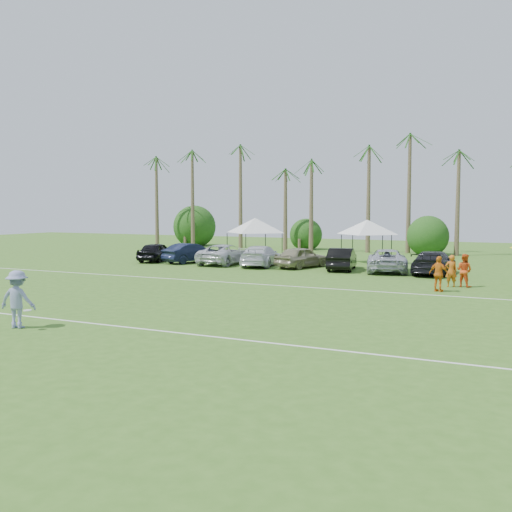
% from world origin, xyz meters
% --- Properties ---
extents(ground, '(120.00, 120.00, 0.00)m').
position_xyz_m(ground, '(0.00, 0.00, 0.00)').
color(ground, '#3B681F').
rests_on(ground, ground).
extents(field_lines, '(80.00, 12.10, 0.01)m').
position_xyz_m(field_lines, '(0.00, 8.00, 0.01)').
color(field_lines, white).
rests_on(field_lines, ground).
extents(palm_tree_0, '(2.40, 2.40, 8.90)m').
position_xyz_m(palm_tree_0, '(-22.00, 38.00, 7.48)').
color(palm_tree_0, brown).
rests_on(palm_tree_0, ground).
extents(palm_tree_1, '(2.40, 2.40, 9.90)m').
position_xyz_m(palm_tree_1, '(-17.00, 38.00, 8.35)').
color(palm_tree_1, brown).
rests_on(palm_tree_1, ground).
extents(palm_tree_2, '(2.40, 2.40, 10.90)m').
position_xyz_m(palm_tree_2, '(-12.00, 38.00, 9.21)').
color(palm_tree_2, brown).
rests_on(palm_tree_2, ground).
extents(palm_tree_3, '(2.40, 2.40, 11.90)m').
position_xyz_m(palm_tree_3, '(-8.00, 38.00, 10.06)').
color(palm_tree_3, brown).
rests_on(palm_tree_3, ground).
extents(palm_tree_4, '(2.40, 2.40, 8.90)m').
position_xyz_m(palm_tree_4, '(-4.00, 38.00, 7.48)').
color(palm_tree_4, brown).
rests_on(palm_tree_4, ground).
extents(palm_tree_5, '(2.40, 2.40, 9.90)m').
position_xyz_m(palm_tree_5, '(0.00, 38.00, 8.35)').
color(palm_tree_5, brown).
rests_on(palm_tree_5, ground).
extents(palm_tree_6, '(2.40, 2.40, 10.90)m').
position_xyz_m(palm_tree_6, '(4.00, 38.00, 9.21)').
color(palm_tree_6, brown).
rests_on(palm_tree_6, ground).
extents(palm_tree_7, '(2.40, 2.40, 11.90)m').
position_xyz_m(palm_tree_7, '(8.00, 38.00, 10.06)').
color(palm_tree_7, brown).
rests_on(palm_tree_7, ground).
extents(bush_tree_0, '(4.00, 4.00, 4.00)m').
position_xyz_m(bush_tree_0, '(-19.00, 39.00, 1.80)').
color(bush_tree_0, brown).
rests_on(bush_tree_0, ground).
extents(bush_tree_1, '(4.00, 4.00, 4.00)m').
position_xyz_m(bush_tree_1, '(-6.00, 39.00, 1.80)').
color(bush_tree_1, brown).
rests_on(bush_tree_1, ground).
extents(bush_tree_2, '(4.00, 4.00, 4.00)m').
position_xyz_m(bush_tree_2, '(6.00, 39.00, 1.80)').
color(bush_tree_2, brown).
rests_on(bush_tree_2, ground).
extents(sideline_player_a, '(0.72, 0.60, 1.67)m').
position_xyz_m(sideline_player_a, '(10.30, 17.36, 0.83)').
color(sideline_player_a, orange).
rests_on(sideline_player_a, ground).
extents(sideline_player_b, '(1.03, 0.94, 1.73)m').
position_xyz_m(sideline_player_b, '(10.92, 17.60, 0.87)').
color(sideline_player_b, '#E55119').
rests_on(sideline_player_b, ground).
extents(sideline_player_c, '(1.11, 0.76, 1.75)m').
position_xyz_m(sideline_player_c, '(9.97, 15.31, 0.88)').
color(sideline_player_c, orange).
rests_on(sideline_player_c, ground).
extents(canopy_tent_left, '(4.82, 4.82, 3.91)m').
position_xyz_m(canopy_tent_left, '(-4.88, 25.65, 3.35)').
color(canopy_tent_left, black).
rests_on(canopy_tent_left, ground).
extents(canopy_tent_right, '(4.65, 4.65, 3.76)m').
position_xyz_m(canopy_tent_right, '(3.05, 28.42, 3.22)').
color(canopy_tent_right, black).
rests_on(canopy_tent_right, ground).
extents(frisbee_player, '(1.43, 1.00, 1.97)m').
position_xyz_m(frisbee_player, '(-1.84, 0.36, 0.99)').
color(frisbee_player, '#838AB9').
rests_on(frisbee_player, ground).
extents(parked_car_0, '(2.51, 4.55, 1.46)m').
position_xyz_m(parked_car_0, '(-11.90, 22.73, 0.73)').
color(parked_car_0, black).
rests_on(parked_car_0, ground).
extents(parked_car_1, '(2.85, 4.70, 1.46)m').
position_xyz_m(parked_car_1, '(-8.96, 22.96, 0.73)').
color(parked_car_1, '#131A33').
rests_on(parked_car_1, ground).
extents(parked_car_2, '(2.49, 5.29, 1.46)m').
position_xyz_m(parked_car_2, '(-6.02, 22.95, 0.73)').
color(parked_car_2, silver).
rests_on(parked_car_2, ground).
extents(parked_car_3, '(2.81, 5.30, 1.46)m').
position_xyz_m(parked_car_3, '(-3.09, 22.84, 0.73)').
color(parked_car_3, silver).
rests_on(parked_car_3, ground).
extents(parked_car_4, '(2.97, 4.62, 1.46)m').
position_xyz_m(parked_car_4, '(-0.15, 23.07, 0.73)').
color(parked_car_4, gray).
rests_on(parked_car_4, ground).
extents(parked_car_5, '(2.30, 4.64, 1.46)m').
position_xyz_m(parked_car_5, '(2.79, 22.91, 0.73)').
color(parked_car_5, black).
rests_on(parked_car_5, ground).
extents(parked_car_6, '(3.55, 5.68, 1.46)m').
position_xyz_m(parked_car_6, '(5.73, 23.09, 0.73)').
color(parked_car_6, '#B0B4C2').
rests_on(parked_car_6, ground).
extents(parked_car_7, '(2.29, 5.14, 1.46)m').
position_xyz_m(parked_car_7, '(8.67, 22.88, 0.73)').
color(parked_car_7, black).
rests_on(parked_car_7, ground).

